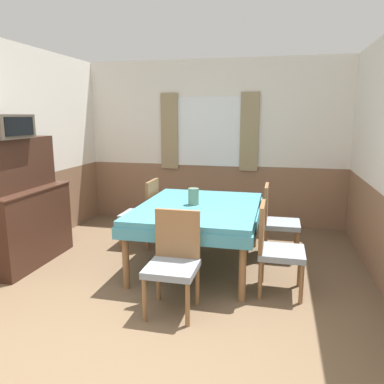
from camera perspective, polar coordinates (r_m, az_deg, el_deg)
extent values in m
cube|color=white|center=(6.04, 3.35, 11.90)|extent=(4.55, 0.05, 1.65)
cube|color=#89664C|center=(6.17, 3.21, -0.25)|extent=(4.55, 0.05, 0.95)
cube|color=white|center=(6.03, 2.56, 9.17)|extent=(1.12, 0.01, 1.09)
cube|color=#998460|center=(6.16, -3.44, 9.21)|extent=(0.28, 0.03, 1.21)
cube|color=#998460|center=(5.92, 8.72, 9.00)|extent=(0.28, 0.03, 1.21)
cube|color=white|center=(5.05, -25.83, 10.86)|extent=(0.05, 4.37, 1.65)
cube|color=#89664C|center=(5.20, -24.58, -3.55)|extent=(0.05, 4.37, 0.95)
cube|color=#89664C|center=(4.27, 27.07, -6.92)|extent=(0.05, 4.37, 0.95)
cube|color=teal|center=(4.31, 1.06, -2.39)|extent=(1.34, 1.71, 0.06)
cube|color=teal|center=(4.34, 1.06, -3.55)|extent=(1.37, 1.74, 0.12)
cylinder|color=brown|center=(3.89, -10.06, -9.77)|extent=(0.07, 0.07, 0.67)
cylinder|color=brown|center=(3.61, 7.70, -11.40)|extent=(0.07, 0.07, 0.67)
cylinder|color=brown|center=(5.28, -3.43, -3.89)|extent=(0.07, 0.07, 0.67)
cylinder|color=brown|center=(5.07, 9.44, -4.66)|extent=(0.07, 0.07, 0.67)
cylinder|color=brown|center=(3.25, -0.69, -16.80)|extent=(0.04, 0.04, 0.39)
cylinder|color=brown|center=(3.35, -7.26, -15.97)|extent=(0.04, 0.04, 0.39)
cylinder|color=brown|center=(3.58, 0.82, -13.99)|extent=(0.04, 0.04, 0.39)
cylinder|color=brown|center=(3.67, -5.14, -13.35)|extent=(0.04, 0.04, 0.39)
cube|color=gray|center=(3.36, -3.11, -11.56)|extent=(0.44, 0.44, 0.06)
cube|color=brown|center=(3.45, -2.22, -6.37)|extent=(0.42, 0.04, 0.45)
cylinder|color=brown|center=(5.04, 15.56, -6.71)|extent=(0.04, 0.04, 0.39)
cylinder|color=brown|center=(4.68, 15.72, -8.14)|extent=(0.04, 0.04, 0.39)
cylinder|color=brown|center=(5.04, 11.21, -6.51)|extent=(0.04, 0.04, 0.39)
cylinder|color=brown|center=(4.68, 11.03, -7.93)|extent=(0.04, 0.04, 0.39)
cube|color=gray|center=(4.79, 13.50, -4.76)|extent=(0.44, 0.44, 0.06)
cube|color=brown|center=(4.72, 11.23, -1.66)|extent=(0.04, 0.42, 0.45)
cylinder|color=brown|center=(5.09, -10.82, -6.30)|extent=(0.04, 0.04, 0.39)
cylinder|color=brown|center=(5.42, -9.19, -5.13)|extent=(0.04, 0.04, 0.39)
cylinder|color=brown|center=(4.95, -6.77, -6.68)|extent=(0.04, 0.04, 0.39)
cylinder|color=brown|center=(5.29, -5.37, -5.44)|extent=(0.04, 0.04, 0.39)
cube|color=gray|center=(5.12, -8.11, -3.48)|extent=(0.44, 0.44, 0.06)
cube|color=brown|center=(4.99, -6.05, -0.79)|extent=(0.04, 0.42, 0.45)
cylinder|color=brown|center=(4.09, 16.07, -11.10)|extent=(0.04, 0.04, 0.39)
cylinder|color=brown|center=(3.74, 16.33, -13.32)|extent=(0.04, 0.04, 0.39)
cylinder|color=brown|center=(4.08, 10.64, -10.87)|extent=(0.04, 0.04, 0.39)
cylinder|color=brown|center=(3.73, 10.35, -13.07)|extent=(0.04, 0.04, 0.39)
cube|color=gray|center=(3.82, 13.51, -8.97)|extent=(0.44, 0.44, 0.06)
cube|color=brown|center=(3.74, 10.62, -5.14)|extent=(0.04, 0.42, 0.45)
cube|color=#3D2319|center=(4.86, -23.81, -4.80)|extent=(0.44, 1.19, 0.90)
cube|color=#4C2C1F|center=(4.77, -24.24, 0.31)|extent=(0.46, 1.21, 0.02)
cube|color=#3D2319|center=(4.76, -25.07, 3.93)|extent=(0.24, 1.07, 0.59)
cube|color=#51473D|center=(4.55, -26.23, 8.92)|extent=(0.28, 0.55, 0.26)
cube|color=black|center=(4.46, -24.78, 9.09)|extent=(0.01, 0.45, 0.20)
cylinder|color=slate|center=(4.31, 0.24, -0.69)|extent=(0.12, 0.12, 0.19)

